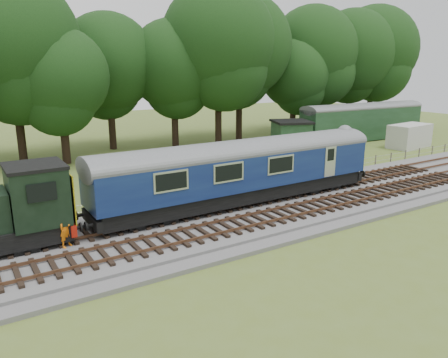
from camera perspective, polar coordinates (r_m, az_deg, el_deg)
ground at (r=25.13m, az=3.85°, el=-4.76°), size 120.00×120.00×0.00m
ballast at (r=25.07m, az=3.85°, el=-4.38°), size 70.00×7.00×0.35m
track_north at (r=26.08m, az=2.05°, el=-3.04°), size 67.20×2.40×0.21m
track_south at (r=23.80m, az=6.14°, el=-4.89°), size 67.20×2.40×0.21m
fence at (r=28.70m, az=-1.44°, el=-2.23°), size 64.00×0.12×1.00m
tree_line at (r=44.22m, az=-13.19°, el=3.43°), size 70.00×8.00×18.00m
dmu_railcar at (r=25.56m, az=2.30°, el=1.68°), size 18.05×2.86×3.88m
worker at (r=20.97m, az=-19.99°, el=-5.91°), size 0.83×0.76×1.90m
parked_coach at (r=52.26m, az=17.66°, el=7.37°), size 16.16×3.82×4.09m
shed at (r=44.72m, az=8.75°, el=5.71°), size 4.62×4.62×2.93m
caravan at (r=49.36m, az=23.05°, el=5.20°), size 5.10×2.86×2.39m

